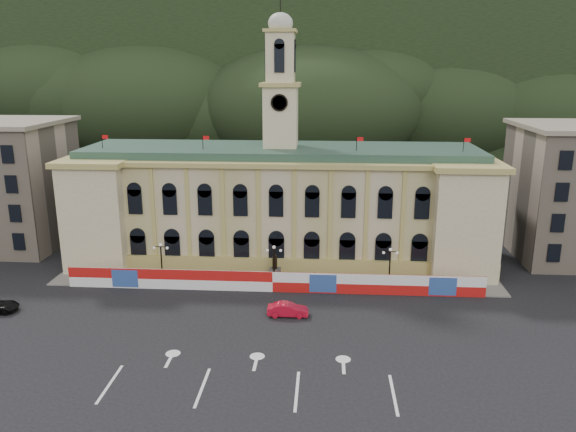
{
  "coord_description": "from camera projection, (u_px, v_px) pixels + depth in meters",
  "views": [
    {
      "loc": [
        6.03,
        -47.32,
        26.34
      ],
      "look_at": [
        1.64,
        18.0,
        8.63
      ],
      "focal_mm": 35.0,
      "sensor_mm": 36.0,
      "label": 1
    }
  ],
  "objects": [
    {
      "name": "statue",
      "position": [
        275.0,
        273.0,
        69.87
      ],
      "size": [
        1.4,
        1.4,
        3.72
      ],
      "color": "#595651",
      "rests_on": "ground"
    },
    {
      "name": "lane_markings",
      "position": [
        251.0,
        383.0,
        48.03
      ],
      "size": [
        26.0,
        10.0,
        0.02
      ],
      "primitive_type": null,
      "color": "white",
      "rests_on": "ground"
    },
    {
      "name": "hill_ridge",
      "position": [
        306.0,
        89.0,
        165.24
      ],
      "size": [
        230.0,
        80.0,
        64.0
      ],
      "color": "black",
      "rests_on": "ground"
    },
    {
      "name": "lamp_right",
      "position": [
        390.0,
        264.0,
        67.51
      ],
      "size": [
        1.96,
        0.44,
        5.15
      ],
      "color": "black",
      "rests_on": "ground"
    },
    {
      "name": "ground",
      "position": [
        258.0,
        354.0,
        52.84
      ],
      "size": [
        260.0,
        260.0,
        0.0
      ],
      "primitive_type": "plane",
      "color": "black",
      "rests_on": "ground"
    },
    {
      "name": "red_sedan",
      "position": [
        288.0,
        310.0,
        60.61
      ],
      "size": [
        1.68,
        4.48,
        1.46
      ],
      "primitive_type": "imported",
      "rotation": [
        0.0,
        0.0,
        1.59
      ],
      "color": "red",
      "rests_on": "ground"
    },
    {
      "name": "lamp_left",
      "position": [
        161.0,
        259.0,
        69.32
      ],
      "size": [
        1.96,
        0.44,
        5.15
      ],
      "color": "black",
      "rests_on": "ground"
    },
    {
      "name": "hoarding_fence",
      "position": [
        273.0,
        282.0,
        67.02
      ],
      "size": [
        50.0,
        0.44,
        2.5
      ],
      "color": "red",
      "rests_on": "ground"
    },
    {
      "name": "lamp_center",
      "position": [
        274.0,
        262.0,
        68.41
      ],
      "size": [
        1.96,
        0.44,
        5.15
      ],
      "color": "black",
      "rests_on": "ground"
    },
    {
      "name": "pavement",
      "position": [
        275.0,
        282.0,
        69.92
      ],
      "size": [
        56.0,
        5.5,
        0.16
      ],
      "primitive_type": "cube",
      "color": "slate",
      "rests_on": "ground"
    },
    {
      "name": "city_hall",
      "position": [
        281.0,
        203.0,
        77.4
      ],
      "size": [
        56.2,
        17.6,
        37.1
      ],
      "color": "#CAB891",
      "rests_on": "ground"
    }
  ]
}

